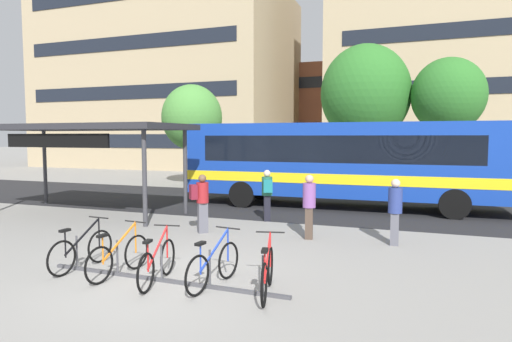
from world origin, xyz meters
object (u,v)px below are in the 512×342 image
(parked_bicycle_orange_1, at_px, (119,257))
(parked_bicycle_red_4, at_px, (267,273))
(commuter_maroon_pack_1, at_px, (395,207))
(commuter_maroon_pack_3, at_px, (201,199))
(parked_bicycle_red_2, at_px, (157,263))
(city_bus, at_px, (347,161))
(street_tree_1, at_px, (192,118))
(parked_bicycle_black_0, at_px, (82,251))
(street_tree_2, at_px, (448,96))
(street_tree_0, at_px, (365,94))
(commuter_teal_pack_0, at_px, (267,192))
(transit_shelter, at_px, (85,130))
(parked_bicycle_blue_3, at_px, (214,266))
(commuter_navy_pack_2, at_px, (309,202))

(parked_bicycle_orange_1, distance_m, parked_bicycle_red_4, 3.02)
(commuter_maroon_pack_1, xyz_separation_m, commuter_maroon_pack_3, (-5.15, -0.44, -0.00))
(parked_bicycle_orange_1, xyz_separation_m, parked_bicycle_red_2, (0.93, -0.10, 0.00))
(city_bus, xyz_separation_m, parked_bicycle_red_2, (-2.01, -9.84, -1.39))
(commuter_maroon_pack_1, bearing_deg, street_tree_1, -134.17)
(parked_bicycle_red_4, xyz_separation_m, commuter_maroon_pack_1, (1.89, 4.39, 0.57))
(parked_bicycle_black_0, relative_size, street_tree_2, 0.26)
(parked_bicycle_black_0, relative_size, street_tree_0, 0.22)
(street_tree_1, bearing_deg, parked_bicycle_red_2, -64.07)
(parked_bicycle_red_2, height_order, street_tree_2, street_tree_2)
(commuter_teal_pack_0, xyz_separation_m, street_tree_1, (-7.20, 8.45, 2.81))
(transit_shelter, xyz_separation_m, street_tree_0, (8.17, 12.49, 2.12))
(street_tree_2, bearing_deg, parked_bicycle_blue_3, -105.90)
(parked_bicycle_red_2, xyz_separation_m, commuter_teal_pack_0, (0.02, 6.32, 0.56))
(parked_bicycle_orange_1, relative_size, commuter_maroon_pack_3, 1.05)
(parked_bicycle_black_0, xyz_separation_m, commuter_maroon_pack_3, (0.75, 3.84, 0.56))
(commuter_maroon_pack_3, bearing_deg, street_tree_0, 35.64)
(parked_bicycle_orange_1, distance_m, commuter_navy_pack_2, 5.16)
(parked_bicycle_black_0, relative_size, parked_bicycle_blue_3, 1.01)
(parked_bicycle_blue_3, bearing_deg, commuter_teal_pack_0, 17.24)
(parked_bicycle_black_0, xyz_separation_m, parked_bicycle_blue_3, (2.98, -0.04, 0.00))
(commuter_teal_pack_0, xyz_separation_m, commuter_maroon_pack_3, (-1.19, -2.26, 0.01))
(parked_bicycle_blue_3, distance_m, commuter_navy_pack_2, 4.36)
(parked_bicycle_red_2, height_order, parked_bicycle_red_4, same)
(parked_bicycle_blue_3, distance_m, street_tree_2, 18.40)
(commuter_teal_pack_0, bearing_deg, commuter_maroon_pack_3, 128.57)
(parked_bicycle_red_4, bearing_deg, street_tree_1, 19.83)
(city_bus, distance_m, parked_bicycle_blue_3, 9.80)
(commuter_navy_pack_2, xyz_separation_m, street_tree_0, (-0.01, 13.54, 4.07))
(commuter_navy_pack_2, distance_m, commuter_maroon_pack_3, 3.01)
(parked_bicycle_orange_1, height_order, parked_bicycle_red_2, same)
(parked_bicycle_red_2, height_order, street_tree_0, street_tree_0)
(parked_bicycle_black_0, distance_m, commuter_maroon_pack_3, 3.96)
(transit_shelter, xyz_separation_m, street_tree_1, (-0.82, 9.28, 0.81))
(parked_bicycle_red_4, height_order, commuter_teal_pack_0, commuter_teal_pack_0)
(parked_bicycle_black_0, xyz_separation_m, street_tree_2, (7.87, 17.15, 4.38))
(city_bus, xyz_separation_m, commuter_maroon_pack_3, (-3.18, -5.77, -0.83))
(commuter_navy_pack_2, height_order, street_tree_0, street_tree_0)
(transit_shelter, bearing_deg, parked_bicycle_orange_1, -43.79)
(transit_shelter, bearing_deg, street_tree_1, 96.00)
(commuter_navy_pack_2, height_order, commuter_maroon_pack_3, commuter_navy_pack_2)
(commuter_maroon_pack_1, distance_m, commuter_maroon_pack_3, 5.17)
(street_tree_0, bearing_deg, transit_shelter, -123.19)
(commuter_teal_pack_0, bearing_deg, street_tree_0, -32.38)
(parked_bicycle_red_2, distance_m, commuter_maroon_pack_1, 6.04)
(parked_bicycle_red_2, xyz_separation_m, parked_bicycle_red_4, (2.09, 0.12, 0.00))
(parked_bicycle_orange_1, distance_m, street_tree_2, 19.10)
(commuter_maroon_pack_1, xyz_separation_m, street_tree_1, (-11.16, 10.26, 2.80))
(street_tree_2, bearing_deg, city_bus, -117.60)
(city_bus, xyz_separation_m, street_tree_0, (-0.20, 8.13, 3.28))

